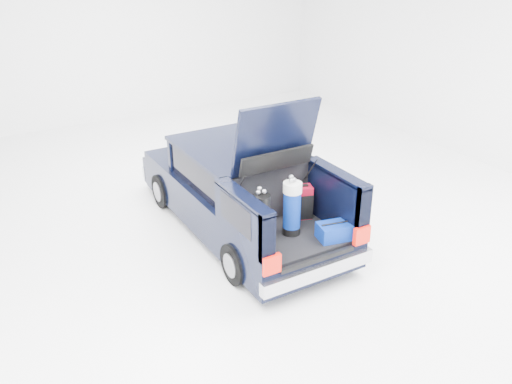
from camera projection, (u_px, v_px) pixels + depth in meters
ground at (241, 228)px, 9.18m from camera, size 14.00×14.00×0.00m
car at (238, 190)px, 8.97m from camera, size 1.87×4.65×2.47m
red_suitcase at (301, 202)px, 8.15m from camera, size 0.38×0.31×0.54m
black_golf_bag at (261, 220)px, 7.36m from camera, size 0.25×0.28×0.86m
blue_golf_bag at (292, 208)px, 7.65m from camera, size 0.34×0.34×0.90m
blue_duffel at (335, 231)px, 7.64m from camera, size 0.53×0.40×0.25m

